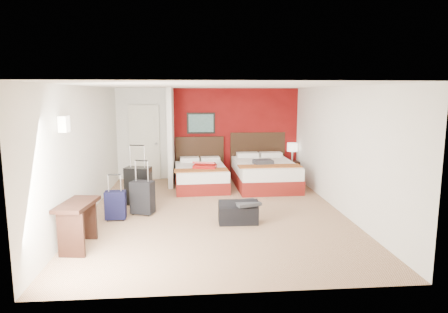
{
  "coord_description": "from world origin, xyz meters",
  "views": [
    {
      "loc": [
        -0.46,
        -7.57,
        2.36
      ],
      "look_at": [
        0.24,
        0.8,
        1.0
      ],
      "focal_mm": 31.36,
      "sensor_mm": 36.0,
      "label": 1
    }
  ],
  "objects": [
    {
      "name": "nightstand",
      "position": [
        2.31,
        2.92,
        0.25
      ],
      "size": [
        0.39,
        0.39,
        0.5
      ],
      "primitive_type": "cube",
      "rotation": [
        0.0,
        0.0,
        0.11
      ],
      "color": "black",
      "rests_on": "ground"
    },
    {
      "name": "bed_left",
      "position": [
        -0.25,
        2.12,
        0.27
      ],
      "size": [
        1.36,
        1.87,
        0.54
      ],
      "primitive_type": "cube",
      "rotation": [
        0.0,
        0.0,
        0.06
      ],
      "color": "silver",
      "rests_on": "ground"
    },
    {
      "name": "suitcase_charcoal",
      "position": [
        -1.44,
        -0.03,
        0.32
      ],
      "size": [
        0.49,
        0.39,
        0.63
      ],
      "primitive_type": "cube",
      "rotation": [
        0.0,
        0.0,
        -0.32
      ],
      "color": "black",
      "rests_on": "ground"
    },
    {
      "name": "partition_wall",
      "position": [
        -1.0,
        2.61,
        1.25
      ],
      "size": [
        0.12,
        1.2,
        2.5
      ],
      "primitive_type": "cube",
      "color": "silver",
      "rests_on": "ground"
    },
    {
      "name": "suitcase_black",
      "position": [
        -1.61,
        0.68,
        0.39
      ],
      "size": [
        0.58,
        0.44,
        0.78
      ],
      "primitive_type": "cube",
      "rotation": [
        0.0,
        0.0,
        -0.24
      ],
      "color": "black",
      "rests_on": "ground"
    },
    {
      "name": "red_accent_panel",
      "position": [
        0.75,
        3.23,
        1.25
      ],
      "size": [
        3.5,
        0.04,
        2.5
      ],
      "primitive_type": "cube",
      "color": "maroon",
      "rests_on": "ground"
    },
    {
      "name": "jacket_draped",
      "position": [
        0.52,
        -0.75,
        0.39
      ],
      "size": [
        0.53,
        0.48,
        0.06
      ],
      "primitive_type": "cube",
      "rotation": [
        0.0,
        0.0,
        0.3
      ],
      "color": "#343539",
      "rests_on": "duffel_bag"
    },
    {
      "name": "table_lamp",
      "position": [
        2.31,
        2.92,
        0.75
      ],
      "size": [
        0.29,
        0.29,
        0.51
      ],
      "primitive_type": "cylinder",
      "rotation": [
        0.0,
        0.0,
        -0.0
      ],
      "color": "white",
      "rests_on": "nightstand"
    },
    {
      "name": "desk",
      "position": [
        -2.22,
        -1.66,
        0.36
      ],
      "size": [
        0.54,
        0.92,
        0.72
      ],
      "primitive_type": "cube",
      "rotation": [
        0.0,
        0.0,
        -0.13
      ],
      "color": "black",
      "rests_on": "ground"
    },
    {
      "name": "duffel_bag",
      "position": [
        0.37,
        -0.7,
        0.18
      ],
      "size": [
        0.72,
        0.4,
        0.36
      ],
      "primitive_type": "cube",
      "rotation": [
        0.0,
        0.0,
        -0.02
      ],
      "color": "black",
      "rests_on": "ground"
    },
    {
      "name": "entry_door",
      "position": [
        -1.75,
        3.2,
        1.02
      ],
      "size": [
        0.82,
        0.06,
        2.05
      ],
      "primitive_type": "cube",
      "color": "silver",
      "rests_on": "ground"
    },
    {
      "name": "red_suitcase_open",
      "position": [
        -0.15,
        2.02,
        0.59
      ],
      "size": [
        0.7,
        0.85,
        0.09
      ],
      "primitive_type": "cube",
      "rotation": [
        0.0,
        0.0,
        -0.22
      ],
      "color": "#9D0F0D",
      "rests_on": "bed_left"
    },
    {
      "name": "ground",
      "position": [
        0.0,
        0.0,
        0.0
      ],
      "size": [
        6.5,
        6.5,
        0.0
      ],
      "primitive_type": "plane",
      "color": "tan",
      "rests_on": "ground"
    },
    {
      "name": "room_walls",
      "position": [
        -1.4,
        1.42,
        1.26
      ],
      "size": [
        5.02,
        6.52,
        2.5
      ],
      "color": "white",
      "rests_on": "ground"
    },
    {
      "name": "bed_right",
      "position": [
        1.39,
        2.11,
        0.32
      ],
      "size": [
        1.52,
        2.14,
        0.63
      ],
      "primitive_type": "cube",
      "rotation": [
        0.0,
        0.0,
        0.02
      ],
      "color": "white",
      "rests_on": "ground"
    },
    {
      "name": "jacket_bundle",
      "position": [
        1.29,
        1.81,
        0.69
      ],
      "size": [
        0.49,
        0.42,
        0.11
      ],
      "primitive_type": "cube",
      "rotation": [
        0.0,
        0.0,
        0.12
      ],
      "color": "#3C3C41",
      "rests_on": "bed_right"
    },
    {
      "name": "suitcase_navy",
      "position": [
        -1.9,
        -0.34,
        0.26
      ],
      "size": [
        0.38,
        0.24,
        0.52
      ],
      "primitive_type": "cube",
      "rotation": [
        0.0,
        0.0,
        0.03
      ],
      "color": "black",
      "rests_on": "ground"
    }
  ]
}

